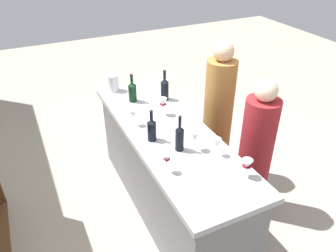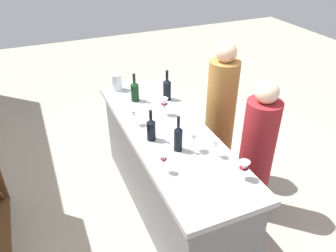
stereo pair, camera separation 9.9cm
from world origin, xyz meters
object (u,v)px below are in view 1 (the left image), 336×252
object	(u,v)px
wine_glass_near_center	(217,144)
water_pitcher	(114,83)
wine_glass_far_right	(167,159)
wine_bottle_center_near_black	(165,89)
wine_glass_near_right	(163,103)
wine_bottle_second_right_dark_green	(132,91)
wine_glass_near_left	(247,165)
wine_bottle_leftmost_near_black	(180,137)
wine_glass_far_center	(133,115)
wine_bottle_second_left_near_black	(152,129)
person_center_guest	(255,153)
wine_glass_far_left	(195,137)
person_left_guest	(218,117)

from	to	relation	value
wine_glass_near_center	water_pitcher	bearing A→B (deg)	14.17
wine_glass_near_center	wine_glass_far_right	world-z (taller)	wine_glass_far_right
wine_bottle_center_near_black	wine_glass_near_right	size ratio (longest dim) A/B	1.85
wine_bottle_second_right_dark_green	wine_glass_near_left	distance (m)	1.52
wine_bottle_leftmost_near_black	wine_glass_far_center	world-z (taller)	wine_bottle_leftmost_near_black
wine_bottle_second_left_near_black	wine_glass_far_center	world-z (taller)	wine_bottle_second_left_near_black
wine_glass_far_right	wine_glass_near_left	bearing A→B (deg)	-120.83
wine_bottle_second_left_near_black	wine_bottle_second_right_dark_green	bearing A→B (deg)	-7.91
wine_glass_near_right	person_center_guest	size ratio (longest dim) A/B	0.12
wine_glass_near_right	person_center_guest	distance (m)	0.99
wine_glass_far_right	wine_glass_near_center	bearing A→B (deg)	-87.44
wine_bottle_leftmost_near_black	person_center_guest	world-z (taller)	person_center_guest
wine_bottle_second_right_dark_green	wine_glass_near_right	size ratio (longest dim) A/B	1.71
wine_bottle_second_left_near_black	wine_glass_near_right	size ratio (longest dim) A/B	1.64
wine_glass_near_center	wine_glass_far_left	xyz separation A→B (m)	(0.14, 0.12, 0.02)
wine_bottle_second_right_dark_green	wine_glass_far_center	xyz separation A→B (m)	(-0.45, 0.16, -0.01)
wine_bottle_leftmost_near_black	wine_glass_far_right	world-z (taller)	wine_bottle_leftmost_near_black
wine_bottle_center_near_black	person_left_guest	xyz separation A→B (m)	(-0.29, -0.49, -0.32)
wine_glass_far_center	person_left_guest	distance (m)	1.01
wine_glass_near_right	person_left_guest	size ratio (longest dim) A/B	0.11
water_pitcher	wine_glass_near_right	bearing A→B (deg)	-159.64
wine_bottle_center_near_black	wine_glass_far_left	bearing A→B (deg)	170.23
wine_bottle_leftmost_near_black	wine_bottle_second_right_dark_green	bearing A→B (deg)	2.51
wine_glass_far_center	person_left_guest	bearing A→B (deg)	-86.42
wine_glass_near_left	wine_bottle_leftmost_near_black	bearing A→B (deg)	29.35
wine_glass_near_left	wine_glass_far_center	bearing A→B (deg)	25.21
wine_glass_near_right	water_pitcher	size ratio (longest dim) A/B	0.95
wine_bottle_leftmost_near_black	wine_glass_near_right	xyz separation A→B (m)	(0.59, -0.12, -0.00)
wine_bottle_leftmost_near_black	wine_bottle_second_left_near_black	bearing A→B (deg)	32.68
wine_glass_far_right	person_center_guest	distance (m)	1.10
wine_bottle_center_near_black	wine_glass_near_center	distance (m)	1.06
wine_glass_near_right	wine_glass_far_left	xyz separation A→B (m)	(-0.64, 0.01, 0.00)
wine_bottle_leftmost_near_black	person_left_guest	bearing A→B (deg)	-52.65
wine_glass_near_left	wine_glass_far_center	size ratio (longest dim) A/B	0.98
wine_bottle_leftmost_near_black	wine_glass_near_center	xyz separation A→B (m)	(-0.19, -0.23, -0.01)
person_left_guest	person_center_guest	size ratio (longest dim) A/B	1.11
wine_bottle_second_right_dark_green	person_center_guest	xyz separation A→B (m)	(-1.00, -0.84, -0.38)
wine_bottle_leftmost_near_black	wine_bottle_second_right_dark_green	size ratio (longest dim) A/B	1.06
wine_bottle_second_left_near_black	wine_glass_far_left	world-z (taller)	wine_bottle_second_left_near_black
person_center_guest	wine_bottle_leftmost_near_black	bearing A→B (deg)	7.13
wine_bottle_second_right_dark_green	wine_glass_near_right	xyz separation A→B (m)	(-0.39, -0.17, 0.01)
wine_glass_near_right	water_pitcher	bearing A→B (deg)	20.36
wine_bottle_second_left_near_black	wine_bottle_leftmost_near_black	bearing A→B (deg)	-147.32
wine_bottle_second_left_near_black	wine_bottle_second_right_dark_green	xyz separation A→B (m)	(0.74, -0.10, 0.00)
wine_bottle_leftmost_near_black	wine_glass_near_left	bearing A→B (deg)	-150.65
wine_glass_near_right	wine_glass_far_right	size ratio (longest dim) A/B	1.09
wine_bottle_second_right_dark_green	water_pitcher	xyz separation A→B (m)	(0.33, 0.10, -0.02)
wine_bottle_leftmost_near_black	wine_bottle_center_near_black	xyz separation A→B (m)	(0.87, -0.27, 0.00)
wine_glass_far_right	person_left_guest	bearing A→B (deg)	-50.95
person_left_guest	person_center_guest	xyz separation A→B (m)	(-0.62, -0.03, -0.08)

